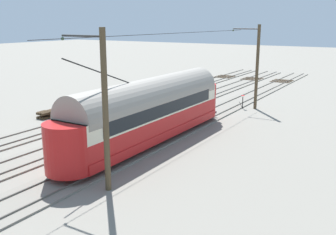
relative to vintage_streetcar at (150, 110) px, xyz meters
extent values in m
plane|color=gray|center=(4.13, -0.77, -2.26)|extent=(220.00, 220.00, 0.00)
cube|color=slate|center=(0.00, -0.77, -2.21)|extent=(2.80, 80.00, 0.10)
cube|color=#59544C|center=(0.72, -0.77, -2.12)|extent=(0.07, 80.00, 0.08)
cube|color=#59544C|center=(-0.72, -0.77, -2.12)|extent=(0.07, 80.00, 0.08)
cube|color=#382819|center=(0.00, -32.77, -2.15)|extent=(2.50, 0.24, 0.08)
cube|color=#382819|center=(0.00, -32.12, -2.15)|extent=(2.50, 0.24, 0.08)
cube|color=#382819|center=(0.00, -31.47, -2.15)|extent=(2.50, 0.24, 0.08)
cube|color=#382819|center=(0.00, -30.82, -2.15)|extent=(2.50, 0.24, 0.08)
cube|color=#382819|center=(0.00, -30.17, -2.15)|extent=(2.50, 0.24, 0.08)
cube|color=slate|center=(4.13, -0.77, -2.21)|extent=(2.80, 80.00, 0.10)
cube|color=#59544C|center=(4.84, -0.77, -2.12)|extent=(0.07, 80.00, 0.08)
cube|color=#59544C|center=(3.41, -0.77, -2.12)|extent=(0.07, 80.00, 0.08)
cube|color=#382819|center=(4.13, -32.77, -2.15)|extent=(2.50, 0.24, 0.08)
cube|color=#382819|center=(4.13, -32.12, -2.15)|extent=(2.50, 0.24, 0.08)
cube|color=#382819|center=(4.13, -31.47, -2.15)|extent=(2.50, 0.24, 0.08)
cube|color=#382819|center=(4.13, -30.82, -2.15)|extent=(2.50, 0.24, 0.08)
cube|color=#382819|center=(4.13, -30.17, -2.15)|extent=(2.50, 0.24, 0.08)
cube|color=slate|center=(8.25, -0.77, -2.21)|extent=(2.80, 80.00, 0.10)
cube|color=#59544C|center=(8.97, -0.77, -2.12)|extent=(0.07, 80.00, 0.08)
cube|color=#59544C|center=(7.53, -0.77, -2.12)|extent=(0.07, 80.00, 0.08)
cube|color=#382819|center=(8.25, -32.77, -2.15)|extent=(2.50, 0.24, 0.08)
cube|color=#382819|center=(8.25, -32.12, -2.15)|extent=(2.50, 0.24, 0.08)
cube|color=#382819|center=(8.25, -31.47, -2.15)|extent=(2.50, 0.24, 0.08)
cube|color=#382819|center=(8.25, -30.82, -2.15)|extent=(2.50, 0.24, 0.08)
cube|color=#382819|center=(8.25, -30.17, -2.15)|extent=(2.50, 0.24, 0.08)
cube|color=red|center=(0.00, 0.01, -1.55)|extent=(2.65, 14.54, 0.55)
cube|color=red|center=(0.00, 0.01, -0.80)|extent=(2.55, 14.54, 0.95)
cube|color=beige|center=(0.00, 0.01, 0.20)|extent=(2.55, 14.54, 1.05)
cylinder|color=gray|center=(0.00, 0.01, 0.72)|extent=(2.65, 14.25, 2.65)
cylinder|color=red|center=(0.00, -7.21, -0.55)|extent=(2.55, 2.55, 2.55)
cylinder|color=red|center=(0.00, 7.22, -0.55)|extent=(2.55, 2.55, 2.55)
cube|color=black|center=(0.00, -8.35, 0.46)|extent=(1.63, 0.08, 0.36)
cube|color=black|center=(0.00, -8.38, 0.15)|extent=(1.73, 0.06, 0.80)
cube|color=black|center=(-1.29, 0.01, 0.20)|extent=(0.04, 12.21, 0.80)
cube|color=black|center=(1.29, 0.01, 0.20)|extent=(0.04, 12.21, 0.80)
cylinder|color=silver|center=(0.00, -8.47, -0.80)|extent=(0.24, 0.06, 0.24)
cube|color=gray|center=(0.00, -8.41, -1.73)|extent=(1.94, 0.12, 0.20)
cylinder|color=black|center=(0.00, 4.76, 2.96)|extent=(0.07, 5.18, 1.90)
cylinder|color=black|center=(-0.72, -4.65, -1.70)|extent=(0.10, 0.76, 0.76)
cylinder|color=black|center=(0.72, -4.65, -1.70)|extent=(0.10, 0.76, 0.76)
cylinder|color=black|center=(-0.72, 4.66, -1.70)|extent=(0.10, 0.76, 0.76)
cylinder|color=black|center=(0.72, 4.66, -1.70)|extent=(0.10, 0.76, 0.76)
cylinder|color=#4C3D28|center=(-2.45, -13.71, 1.54)|extent=(0.28, 0.28, 7.60)
cylinder|color=#2D2D2D|center=(-1.22, -13.71, 4.94)|extent=(2.45, 0.10, 0.10)
sphere|color=#334733|center=(0.00, -13.71, 4.79)|extent=(0.16, 0.16, 0.16)
cylinder|color=#4C3D28|center=(-2.45, 7.22, 1.54)|extent=(0.28, 0.28, 7.60)
cylinder|color=#2D2D2D|center=(-1.22, 7.22, 4.94)|extent=(2.45, 0.10, 0.10)
sphere|color=#334733|center=(0.00, 7.22, 4.79)|extent=(0.16, 0.16, 0.16)
cylinder|color=black|center=(0.00, -3.24, 4.79)|extent=(0.03, 24.93, 0.03)
cylinder|color=black|center=(-1.22, -13.71, 4.94)|extent=(2.45, 0.02, 0.02)
cylinder|color=black|center=(-1.44, -13.16, -1.71)|extent=(0.08, 0.08, 1.10)
cylinder|color=red|center=(-1.44, -13.16, -1.04)|extent=(0.30, 0.30, 0.03)
cylinder|color=#262626|center=(-1.26, -13.16, -1.91)|extent=(0.33, 0.04, 0.54)
cube|color=#382819|center=(10.97, -1.68, -2.17)|extent=(0.24, 2.40, 0.18)
cube|color=#382819|center=(11.27, -1.68, -2.17)|extent=(0.24, 2.40, 0.18)
cube|color=#382819|center=(11.57, -1.68, -2.17)|extent=(0.24, 2.40, 0.18)
cube|color=#382819|center=(11.27, -1.98, -1.99)|extent=(2.40, 0.24, 0.18)
cube|color=#382819|center=(11.27, -1.68, -1.99)|extent=(2.40, 0.24, 0.18)
cube|color=#382819|center=(11.27, -1.38, -1.99)|extent=(2.40, 0.24, 0.18)
cube|color=#382819|center=(10.97, -1.68, -1.81)|extent=(0.24, 2.40, 0.18)
cube|color=#382819|center=(11.27, -1.68, -1.81)|extent=(0.24, 2.40, 0.18)
cube|color=#382819|center=(11.57, -1.68, -1.81)|extent=(0.24, 2.40, 0.18)
camera|label=1|loc=(-13.88, 20.48, 5.57)|focal=41.61mm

